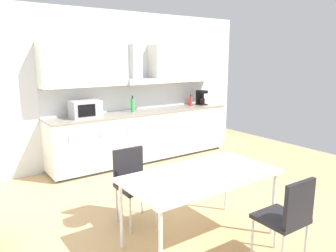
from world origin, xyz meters
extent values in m
cube|color=tan|center=(0.00, 0.00, -0.01)|extent=(7.97, 7.53, 0.02)
cube|color=silver|center=(0.00, 2.56, 1.36)|extent=(6.37, 0.10, 2.73)
cube|color=#333333|center=(0.71, 2.20, 0.03)|extent=(3.38, 0.57, 0.05)
cube|color=silver|center=(0.71, 2.20, 0.48)|extent=(3.52, 0.62, 0.85)
cube|color=gray|center=(0.71, 2.20, 0.92)|extent=(3.54, 0.64, 0.03)
cube|color=silver|center=(-0.80, 1.88, 0.69)|extent=(0.01, 0.01, 0.14)
cube|color=silver|center=(-0.30, 1.88, 0.69)|extent=(0.01, 0.01, 0.14)
cube|color=silver|center=(0.20, 1.88, 0.69)|extent=(0.01, 0.01, 0.14)
cube|color=silver|center=(0.71, 1.88, 0.69)|extent=(0.01, 0.01, 0.14)
cube|color=silver|center=(0.71, 2.50, 1.16)|extent=(3.52, 0.02, 0.45)
cube|color=silver|center=(-0.33, 2.34, 1.79)|extent=(1.46, 0.34, 0.73)
cube|color=silver|center=(1.74, 2.34, 1.79)|extent=(1.46, 0.34, 0.73)
cube|color=#B7BABF|center=(0.71, 2.32, 1.47)|extent=(0.61, 0.40, 0.10)
cube|color=#B7BABF|center=(0.71, 2.43, 1.81)|extent=(0.20, 0.16, 0.68)
cube|color=#ADADB2|center=(-0.40, 2.20, 1.07)|extent=(0.48, 0.34, 0.28)
cube|color=black|center=(-0.44, 2.03, 1.07)|extent=(0.29, 0.01, 0.20)
cube|color=black|center=(2.13, 2.20, 0.94)|extent=(0.18, 0.18, 0.02)
cylinder|color=black|center=(2.13, 2.19, 1.01)|extent=(0.12, 0.12, 0.12)
cube|color=black|center=(2.13, 2.26, 1.08)|extent=(0.16, 0.08, 0.30)
cube|color=black|center=(2.13, 2.19, 1.20)|extent=(0.18, 0.16, 0.06)
cylinder|color=red|center=(1.83, 2.19, 1.03)|extent=(0.07, 0.07, 0.19)
cylinder|color=black|center=(1.83, 2.19, 1.15)|extent=(0.03, 0.03, 0.04)
cylinder|color=green|center=(0.50, 2.22, 1.06)|extent=(0.07, 0.07, 0.24)
cylinder|color=black|center=(0.50, 2.22, 1.20)|extent=(0.03, 0.03, 0.05)
cube|color=white|center=(-0.26, -0.56, 0.73)|extent=(1.59, 0.83, 0.04)
cylinder|color=silver|center=(-1.00, -0.91, 0.36)|extent=(0.04, 0.04, 0.71)
cylinder|color=silver|center=(0.48, -0.91, 0.36)|extent=(0.04, 0.04, 0.71)
cylinder|color=silver|center=(-1.00, -0.20, 0.36)|extent=(0.04, 0.04, 0.71)
cylinder|color=silver|center=(0.48, -0.20, 0.36)|extent=(0.04, 0.04, 0.71)
cube|color=black|center=(-0.62, 0.16, 0.45)|extent=(0.40, 0.40, 0.04)
cube|color=black|center=(-0.62, 0.34, 0.67)|extent=(0.38, 0.04, 0.40)
cylinder|color=silver|center=(-0.45, -0.01, 0.21)|extent=(0.02, 0.02, 0.43)
cylinder|color=silver|center=(-0.79, -0.01, 0.21)|extent=(0.02, 0.02, 0.43)
cylinder|color=silver|center=(-0.45, 0.33, 0.21)|extent=(0.02, 0.02, 0.43)
cylinder|color=silver|center=(-0.79, 0.33, 0.21)|extent=(0.02, 0.02, 0.43)
cube|color=black|center=(0.10, -1.27, 0.45)|extent=(0.41, 0.41, 0.04)
cube|color=black|center=(0.09, -1.45, 0.67)|extent=(0.38, 0.05, 0.40)
cylinder|color=silver|center=(-0.07, -1.10, 0.21)|extent=(0.02, 0.02, 0.43)
cylinder|color=silver|center=(0.27, -1.10, 0.21)|extent=(0.02, 0.02, 0.43)
cylinder|color=silver|center=(0.26, -1.44, 0.21)|extent=(0.02, 0.02, 0.43)
cone|color=silver|center=(-0.26, -0.56, 1.81)|extent=(0.32, 0.32, 0.22)
camera|label=1|loc=(-2.36, -2.95, 1.91)|focal=35.00mm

